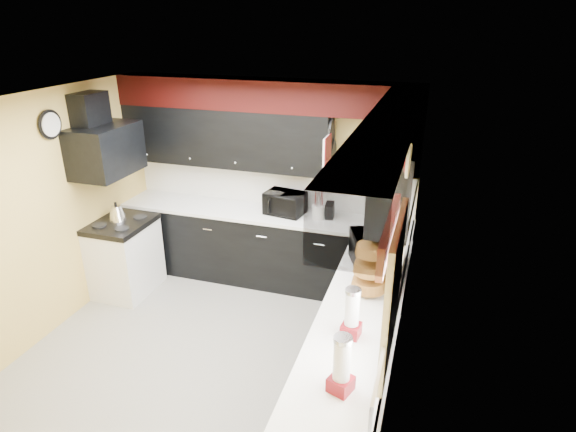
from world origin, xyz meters
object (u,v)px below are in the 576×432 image
(utensil_crock, at_px, (318,212))
(kettle, at_px, (117,213))
(toaster_oven, at_px, (285,203))
(microwave, at_px, (375,253))
(knife_block, at_px, (330,211))

(utensil_crock, relative_size, kettle, 0.84)
(toaster_oven, xyz_separation_m, kettle, (-1.84, -0.74, -0.07))
(microwave, distance_m, utensil_crock, 1.29)
(toaster_oven, xyz_separation_m, utensil_crock, (0.43, -0.03, -0.05))
(knife_block, height_order, kettle, knife_block)
(toaster_oven, height_order, knife_block, toaster_oven)
(microwave, height_order, utensil_crock, microwave)
(knife_block, distance_m, kettle, 2.51)
(microwave, relative_size, knife_block, 2.76)
(microwave, bearing_deg, toaster_oven, 27.68)
(utensil_crock, xyz_separation_m, knife_block, (0.13, 0.02, 0.02))
(toaster_oven, distance_m, knife_block, 0.56)
(toaster_oven, relative_size, microwave, 0.81)
(utensil_crock, bearing_deg, kettle, -162.60)
(utensil_crock, height_order, knife_block, knife_block)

